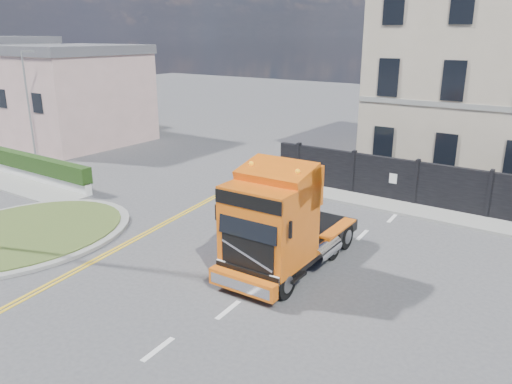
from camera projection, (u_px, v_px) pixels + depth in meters
The scene contains 11 objects.
ground at pixel (217, 252), 17.47m from camera, with size 120.00×120.00×0.00m, color #424244.
traffic_island at pixel (24, 233), 18.92m from camera, with size 6.80×6.80×0.17m.
hedge_wall at pixel (38, 168), 25.51m from camera, with size 8.00×0.55×1.35m.
pavement_side at pixel (20, 186), 24.86m from camera, with size 8.50×1.80×0.10m, color gray.
seaside_bldg_pink at pixel (74, 99), 34.50m from camera, with size 8.00×8.00×6.00m, color #CEA6A1.
seaside_bldg_cream at pixel (35, 96), 40.58m from camera, with size 9.00×8.00×5.00m, color beige.
hoarding_fence at pixel (477, 194), 20.63m from camera, with size 18.80×0.25×2.00m.
georgian_building at pixel (512, 65), 25.34m from camera, with size 12.30×10.30×12.80m.
pavement_far at pixel (455, 219), 20.51m from camera, with size 20.00×1.60×0.12m, color gray.
truck at pixel (279, 226), 15.52m from camera, with size 2.35×5.98×3.55m.
lamppost_slim at pixel (28, 98), 28.25m from camera, with size 0.27×0.53×6.50m.
Camera 1 is at (10.27, -12.35, 7.32)m, focal length 35.00 mm.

